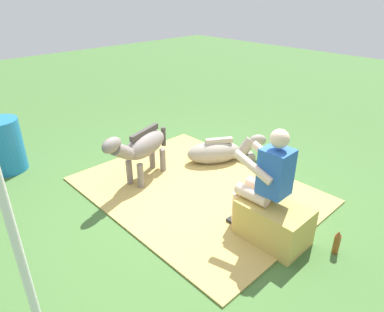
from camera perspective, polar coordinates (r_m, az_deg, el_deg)
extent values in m
plane|color=#426B33|center=(4.79, -0.14, -6.77)|extent=(24.00, 24.00, 0.00)
cube|color=tan|center=(4.93, 0.71, -5.53)|extent=(3.19, 2.46, 0.02)
cube|color=tan|center=(4.05, 13.25, -10.61)|extent=(0.76, 0.52, 0.46)
cylinder|color=beige|center=(3.92, 9.85, -6.30)|extent=(0.40, 0.15, 0.14)
cylinder|color=beige|center=(4.18, 7.32, -8.72)|extent=(0.11, 0.11, 0.46)
cube|color=black|center=(4.30, 7.16, -10.89)|extent=(0.22, 0.10, 0.06)
cylinder|color=beige|center=(4.06, 11.54, -5.19)|extent=(0.40, 0.15, 0.14)
cylinder|color=beige|center=(4.32, 9.00, -7.61)|extent=(0.11, 0.11, 0.46)
cube|color=black|center=(4.43, 8.82, -9.74)|extent=(0.22, 0.10, 0.06)
cube|color=#2659B2|center=(3.74, 13.61, -2.56)|extent=(0.30, 0.28, 0.52)
cylinder|color=beige|center=(3.68, 10.00, -1.79)|extent=(0.50, 0.10, 0.26)
cylinder|color=beige|center=(3.92, 12.77, -0.22)|extent=(0.50, 0.10, 0.26)
sphere|color=beige|center=(3.57, 14.25, 2.78)|extent=(0.20, 0.20, 0.20)
ellipsoid|color=slate|center=(5.03, -7.71, 1.90)|extent=(0.55, 0.90, 0.34)
cylinder|color=slate|center=(4.94, -8.46, -3.33)|extent=(0.09, 0.09, 0.38)
cylinder|color=slate|center=(5.06, -10.26, -2.76)|extent=(0.09, 0.09, 0.38)
cylinder|color=slate|center=(5.34, -4.83, -0.75)|extent=(0.09, 0.09, 0.38)
cylinder|color=slate|center=(5.44, -6.58, -0.28)|extent=(0.09, 0.09, 0.38)
cylinder|color=slate|center=(4.64, -11.45, 0.77)|extent=(0.28, 0.40, 0.33)
ellipsoid|color=slate|center=(4.46, -13.12, 1.74)|extent=(0.25, 0.35, 0.20)
cube|color=#433D3A|center=(4.96, -7.84, 3.89)|extent=(0.23, 0.59, 0.08)
cylinder|color=#433D3A|center=(5.40, -4.71, 3.23)|extent=(0.07, 0.07, 0.30)
ellipsoid|color=gray|center=(5.61, 3.63, 0.59)|extent=(0.80, 0.96, 0.36)
cube|color=gray|center=(5.83, 8.69, -0.05)|extent=(0.35, 0.36, 0.10)
cylinder|color=gray|center=(5.76, 9.01, 1.66)|extent=(0.30, 0.34, 0.30)
ellipsoid|color=gray|center=(5.79, 10.72, 2.54)|extent=(0.29, 0.34, 0.20)
cube|color=#B5A999|center=(5.55, 4.48, 2.53)|extent=(0.29, 0.42, 0.08)
cylinder|color=brown|center=(4.15, 22.70, -13.27)|extent=(0.07, 0.07, 0.23)
cone|color=brown|center=(4.06, 23.06, -11.69)|extent=(0.06, 0.06, 0.06)
cylinder|color=#1E72B2|center=(6.02, -28.66, 1.52)|extent=(0.57, 0.57, 0.82)
cylinder|color=silver|center=(2.49, -27.33, -11.34)|extent=(0.06, 0.06, 2.44)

